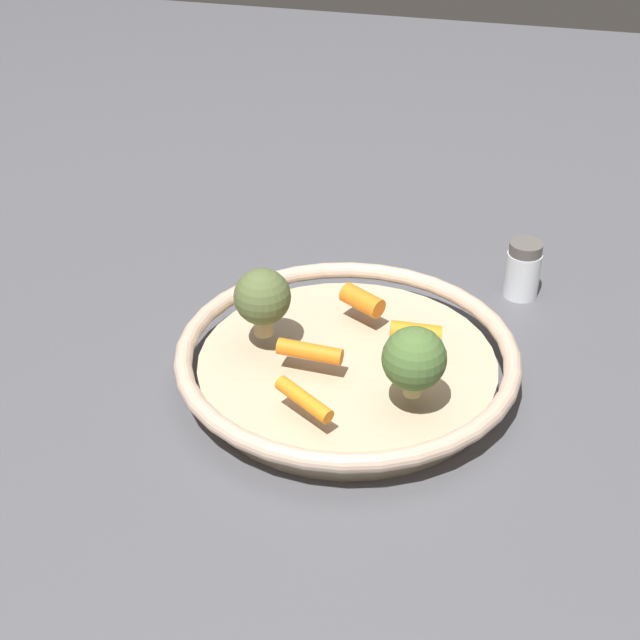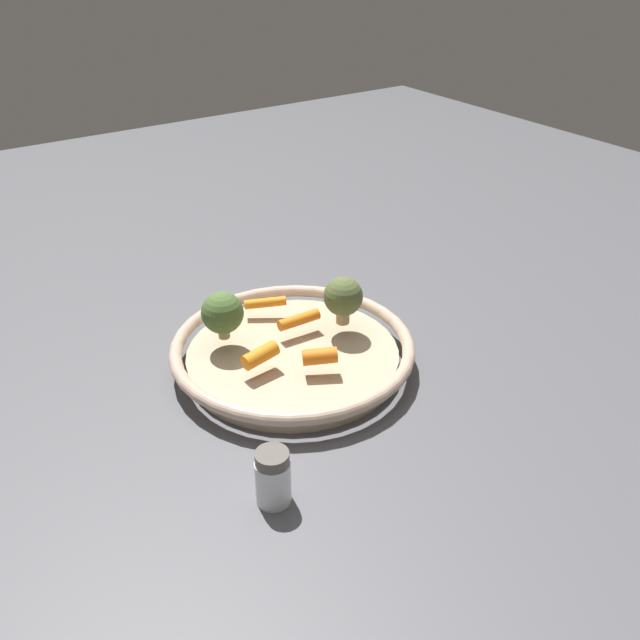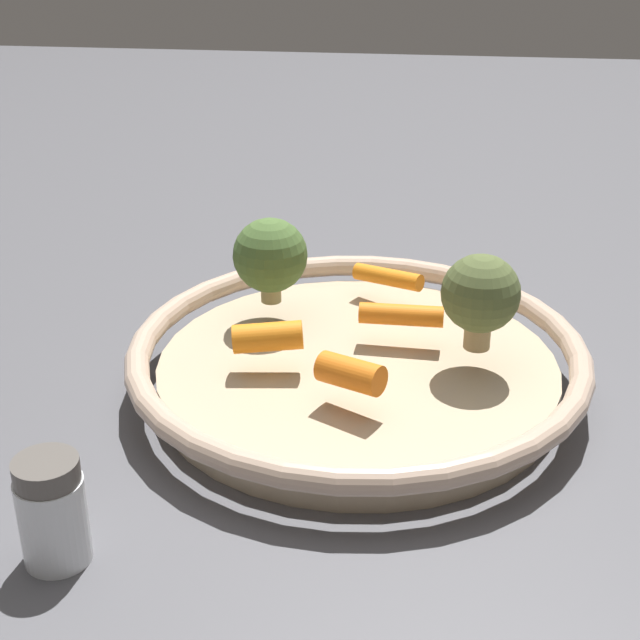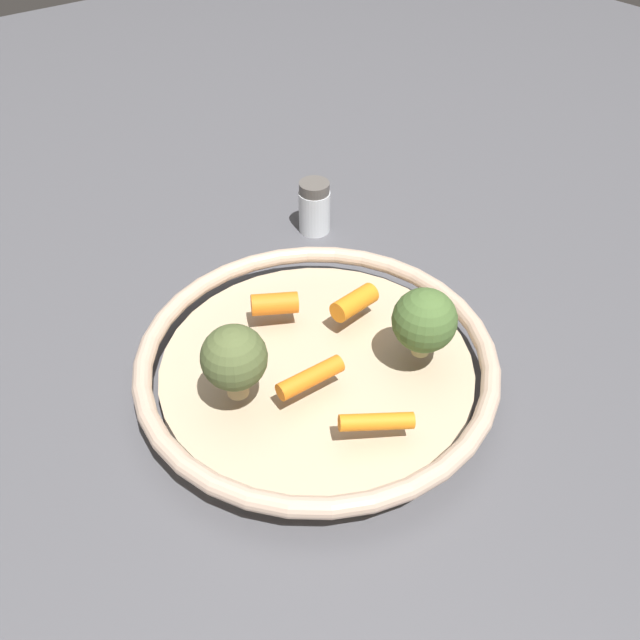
% 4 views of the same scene
% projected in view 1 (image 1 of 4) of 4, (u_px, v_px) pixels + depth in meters
% --- Properties ---
extents(ground_plane, '(2.55, 2.55, 0.00)m').
position_uv_depth(ground_plane, '(347.00, 380.00, 0.94)').
color(ground_plane, '#4C4C51').
extents(serving_bowl, '(0.34, 0.34, 0.04)m').
position_uv_depth(serving_bowl, '(347.00, 362.00, 0.92)').
color(serving_bowl, tan).
rests_on(serving_bowl, ground_plane).
extents(baby_carrot_near_rim, '(0.04, 0.05, 0.02)m').
position_uv_depth(baby_carrot_near_rim, '(362.00, 301.00, 0.96)').
color(baby_carrot_near_rim, orange).
rests_on(baby_carrot_near_rim, serving_bowl).
extents(baby_carrot_back, '(0.03, 0.05, 0.02)m').
position_uv_depth(baby_carrot_back, '(416.00, 334.00, 0.91)').
color(baby_carrot_back, orange).
rests_on(baby_carrot_back, serving_bowl).
extents(baby_carrot_center, '(0.04, 0.06, 0.02)m').
position_uv_depth(baby_carrot_center, '(304.00, 400.00, 0.83)').
color(baby_carrot_center, orange).
rests_on(baby_carrot_center, serving_bowl).
extents(baby_carrot_left, '(0.02, 0.06, 0.02)m').
position_uv_depth(baby_carrot_left, '(310.00, 352.00, 0.89)').
color(baby_carrot_left, orange).
rests_on(baby_carrot_left, serving_bowl).
extents(broccoli_floret_large, '(0.06, 0.06, 0.07)m').
position_uv_depth(broccoli_floret_large, '(262.00, 298.00, 0.91)').
color(broccoli_floret_large, tan).
rests_on(broccoli_floret_large, serving_bowl).
extents(broccoli_floret_mid, '(0.06, 0.06, 0.07)m').
position_uv_depth(broccoli_floret_mid, '(414.00, 359.00, 0.83)').
color(broccoli_floret_mid, tan).
rests_on(broccoli_floret_mid, serving_bowl).
extents(salt_shaker, '(0.04, 0.04, 0.07)m').
position_uv_depth(salt_shaker, '(523.00, 270.00, 1.05)').
color(salt_shaker, silver).
rests_on(salt_shaker, ground_plane).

